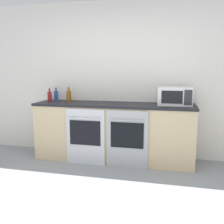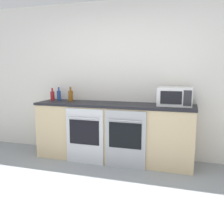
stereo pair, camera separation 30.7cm
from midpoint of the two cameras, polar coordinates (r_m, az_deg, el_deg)
ground_plane at (r=2.72m, az=-12.29°, el=-23.25°), size 16.00×16.00×0.00m
wall_back at (r=4.29m, az=-0.76°, el=7.33°), size 10.00×0.06×2.60m
counter_back at (r=4.09m, az=-1.83°, el=-4.55°), size 2.56×0.62×0.94m
oven_left at (r=3.92m, az=-8.36°, el=-5.61°), size 0.62×0.06×0.88m
oven_right at (r=3.74m, az=1.12°, el=-6.25°), size 0.62×0.06×0.88m
microwave at (r=3.89m, az=12.02°, el=3.58°), size 0.51×0.36×0.28m
bottle_amber at (r=4.35m, az=-11.86°, el=3.64°), size 0.08×0.08×0.24m
bottle_blue at (r=4.53m, az=-14.56°, el=3.68°), size 0.07×0.07×0.23m
bottle_red at (r=4.51m, az=-15.98°, el=3.53°), size 0.07×0.07×0.22m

